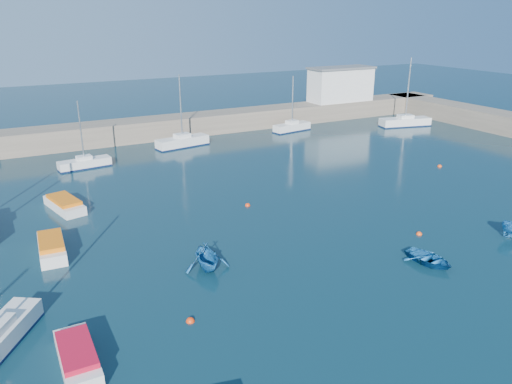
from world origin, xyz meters
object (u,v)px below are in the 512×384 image
dinghy_center (429,259)px  dinghy_left (206,256)px  sailboat_8 (405,122)px  sailboat_5 (85,163)px  sailboat_7 (292,127)px  harbor_office (341,85)px  motorboat_2 (64,204)px  motorboat_0 (77,356)px  motorboat_1 (52,247)px  sailboat_6 (182,142)px

dinghy_center → dinghy_left: 14.60m
sailboat_8 → sailboat_5: bearing=103.4°
dinghy_center → sailboat_8: bearing=39.0°
sailboat_7 → harbor_office: bearing=-76.5°
sailboat_7 → motorboat_2: bearing=107.7°
sailboat_7 → dinghy_center: 40.25m
sailboat_7 → dinghy_left: sailboat_7 is taller
harbor_office → motorboat_0: bearing=-137.6°
motorboat_1 → dinghy_left: dinghy_left is taller
motorboat_1 → harbor_office: bearing=35.7°
sailboat_5 → motorboat_1: bearing=157.5°
sailboat_6 → sailboat_8: sailboat_8 is taller
sailboat_8 → dinghy_center: 44.49m
sailboat_7 → motorboat_2: 36.75m
motorboat_1 → dinghy_center: motorboat_1 is taller
sailboat_5 → sailboat_7: sailboat_7 is taller
motorboat_1 → dinghy_center: size_ratio=1.44×
sailboat_8 → motorboat_0: size_ratio=2.18×
dinghy_center → sailboat_5: bearing=106.5°
sailboat_7 → sailboat_8: size_ratio=0.78×
motorboat_1 → dinghy_left: (8.58, -6.88, 0.34)m
sailboat_5 → sailboat_7: size_ratio=0.94×
motorboat_0 → sailboat_7: bearing=47.2°
sailboat_7 → dinghy_center: sailboat_7 is taller
sailboat_8 → sailboat_6: bearing=97.0°
dinghy_center → harbor_office: bearing=50.6°
sailboat_8 → dinghy_left: size_ratio=2.94×
sailboat_6 → dinghy_left: 32.18m
motorboat_0 → motorboat_2: bearing=83.7°
sailboat_5 → sailboat_6: size_ratio=0.81×
motorboat_2 → dinghy_center: 29.18m
dinghy_center → dinghy_left: (-13.22, 6.18, 0.54)m
sailboat_6 → motorboat_2: 22.34m
sailboat_8 → dinghy_center: sailboat_8 is taller
sailboat_5 → sailboat_7: bearing=-87.1°
harbor_office → sailboat_6: sailboat_6 is taller
motorboat_0 → dinghy_center: (22.16, -0.27, -0.13)m
sailboat_6 → motorboat_1: 29.93m
harbor_office → sailboat_8: size_ratio=1.02×
harbor_office → sailboat_5: size_ratio=1.39×
sailboat_7 → dinghy_center: (-12.93, -38.12, -0.27)m
motorboat_0 → dinghy_left: size_ratio=1.35×
sailboat_5 → dinghy_left: size_ratio=2.16×
harbor_office → motorboat_2: bearing=-154.1°
motorboat_2 → sailboat_5: bearing=58.9°
motorboat_2 → dinghy_center: (19.81, -21.42, -0.14)m
harbor_office → sailboat_8: (4.63, -9.86, -4.44)m
sailboat_7 → dinghy_left: 41.28m
motorboat_0 → dinghy_center: bearing=-0.7°
harbor_office → sailboat_7: size_ratio=1.31×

